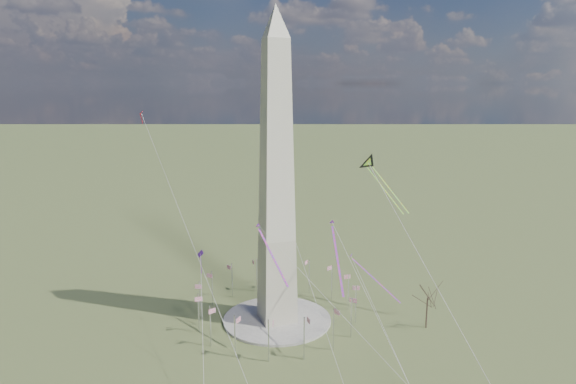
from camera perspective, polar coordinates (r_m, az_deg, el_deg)
name	(u,v)px	position (r m, az deg, el deg)	size (l,w,h in m)	color
ground	(277,320)	(176.83, -1.22, -14.08)	(2000.00, 2000.00, 0.00)	#43592C
plaza	(277,319)	(176.66, -1.22, -13.96)	(36.00, 36.00, 0.80)	#B3ADA3
washington_monument	(276,180)	(161.64, -1.29, 1.38)	(15.56, 15.56, 100.00)	beige
flagpole_ring	(277,300)	(173.76, -1.23, -11.92)	(54.40, 54.40, 13.00)	silver
tree_near	(428,296)	(173.24, 15.27, -11.04)	(8.96, 8.96, 15.67)	#45322A
kite_delta_black	(370,165)	(184.86, 9.12, 2.93)	(10.47, 22.36, 18.21)	black
kite_diamond_purple	(201,257)	(165.03, -9.69, -7.08)	(1.67, 2.68, 8.17)	#44186C
kite_streamer_left	(336,246)	(156.23, 5.31, -6.02)	(7.35, 23.19, 16.23)	#FF283E
kite_streamer_mid	(268,247)	(154.78, -2.23, -6.09)	(4.56, 20.29, 13.99)	#FF283E
kite_streamer_right	(368,273)	(184.31, 8.89, -8.83)	(12.62, 17.30, 13.92)	#FF283E
kite_small_red	(141,114)	(194.09, -16.00, 8.31)	(1.42, 2.19, 4.76)	red
kite_small_white	(261,140)	(202.19, -3.02, 5.76)	(1.49, 2.14, 4.46)	white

